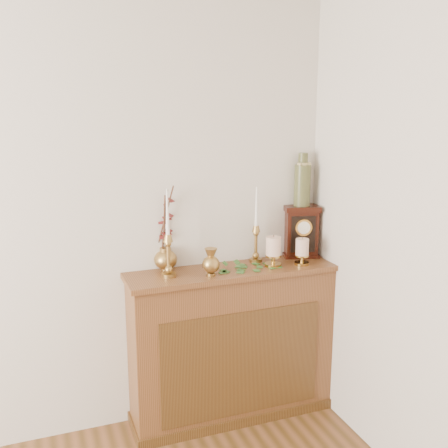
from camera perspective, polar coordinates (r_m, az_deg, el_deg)
name	(u,v)px	position (r m, az deg, el deg)	size (l,w,h in m)	color
console_shelf	(232,348)	(3.21, 0.93, -13.32)	(1.24, 0.34, 0.93)	brown
candlestick_left	(168,249)	(2.86, -6.09, -2.68)	(0.08, 0.08, 0.49)	#A97C43
candlestick_center	(256,238)	(3.13, 3.50, -1.49)	(0.08, 0.08, 0.45)	#A97C43
bud_vase	(211,262)	(2.88, -1.43, -4.20)	(0.10, 0.10, 0.16)	#A97C43
ginger_jar	(166,231)	(2.99, -6.37, -0.77)	(0.20, 0.21, 0.49)	#A97C43
pillar_candle_left	(273,250)	(3.06, 5.39, -2.82)	(0.10, 0.10, 0.19)	#B68E3F
pillar_candle_right	(302,250)	(3.11, 8.49, -2.85)	(0.09, 0.09, 0.17)	#B68E3F
ivy_garland	(242,268)	(3.00, 1.99, -4.82)	(0.36, 0.16, 0.07)	#326325
mantel_clock	(301,232)	(3.27, 8.36, -0.82)	(0.25, 0.20, 0.32)	black
ceramic_vase	(302,182)	(3.22, 8.52, 4.53)	(0.10, 0.10, 0.32)	#1A3425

